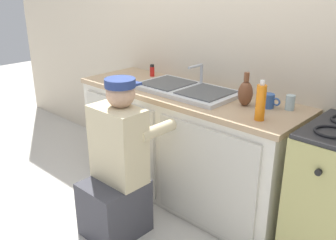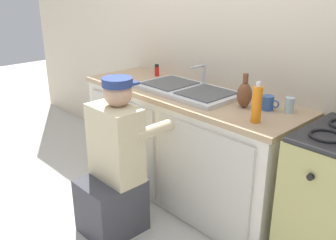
{
  "view_description": "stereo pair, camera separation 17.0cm",
  "coord_description": "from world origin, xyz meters",
  "px_view_note": "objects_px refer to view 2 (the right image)",
  "views": [
    {
      "loc": [
        1.77,
        -1.81,
        1.69
      ],
      "look_at": [
        0.0,
        0.1,
        0.71
      ],
      "focal_mm": 40.0,
      "sensor_mm": 36.0,
      "label": 1
    },
    {
      "loc": [
        1.9,
        -1.69,
        1.69
      ],
      "look_at": [
        0.0,
        0.1,
        0.71
      ],
      "focal_mm": 40.0,
      "sensor_mm": 36.0,
      "label": 2
    }
  ],
  "objects_px": {
    "sink_double_basin": "(187,90)",
    "vase_decorative": "(244,94)",
    "coffee_mug": "(268,103)",
    "soap_bottle_orange": "(257,104)",
    "spice_bottle_red": "(157,70)",
    "plumber_person": "(114,171)",
    "water_glass": "(290,105)"
  },
  "relations": [
    {
      "from": "coffee_mug",
      "to": "plumber_person",
      "type": "bearing_deg",
      "value": -130.36
    },
    {
      "from": "sink_double_basin",
      "to": "soap_bottle_orange",
      "type": "xyz_separation_m",
      "value": [
        0.73,
        -0.16,
        0.09
      ]
    },
    {
      "from": "soap_bottle_orange",
      "to": "water_glass",
      "type": "bearing_deg",
      "value": 80.88
    },
    {
      "from": "coffee_mug",
      "to": "soap_bottle_orange",
      "type": "height_order",
      "value": "soap_bottle_orange"
    },
    {
      "from": "sink_double_basin",
      "to": "soap_bottle_orange",
      "type": "height_order",
      "value": "soap_bottle_orange"
    },
    {
      "from": "sink_double_basin",
      "to": "plumber_person",
      "type": "distance_m",
      "value": 0.83
    },
    {
      "from": "coffee_mug",
      "to": "spice_bottle_red",
      "type": "bearing_deg",
      "value": 176.17
    },
    {
      "from": "plumber_person",
      "to": "vase_decorative",
      "type": "distance_m",
      "value": 1.02
    },
    {
      "from": "coffee_mug",
      "to": "spice_bottle_red",
      "type": "relative_size",
      "value": 1.2
    },
    {
      "from": "sink_double_basin",
      "to": "coffee_mug",
      "type": "relative_size",
      "value": 6.35
    },
    {
      "from": "plumber_person",
      "to": "vase_decorative",
      "type": "bearing_deg",
      "value": 53.73
    },
    {
      "from": "sink_double_basin",
      "to": "plumber_person",
      "type": "relative_size",
      "value": 0.72
    },
    {
      "from": "soap_bottle_orange",
      "to": "vase_decorative",
      "type": "distance_m",
      "value": 0.28
    },
    {
      "from": "sink_double_basin",
      "to": "spice_bottle_red",
      "type": "bearing_deg",
      "value": 162.83
    },
    {
      "from": "coffee_mug",
      "to": "soap_bottle_orange",
      "type": "bearing_deg",
      "value": -73.18
    },
    {
      "from": "sink_double_basin",
      "to": "vase_decorative",
      "type": "distance_m",
      "value": 0.52
    },
    {
      "from": "water_glass",
      "to": "spice_bottle_red",
      "type": "xyz_separation_m",
      "value": [
        -1.31,
        0.02,
        0.0
      ]
    },
    {
      "from": "coffee_mug",
      "to": "vase_decorative",
      "type": "xyz_separation_m",
      "value": [
        -0.14,
        -0.07,
        0.04
      ]
    },
    {
      "from": "water_glass",
      "to": "coffee_mug",
      "type": "bearing_deg",
      "value": -155.32
    },
    {
      "from": "plumber_person",
      "to": "vase_decorative",
      "type": "relative_size",
      "value": 4.8
    },
    {
      "from": "coffee_mug",
      "to": "spice_bottle_red",
      "type": "height_order",
      "value": "spice_bottle_red"
    },
    {
      "from": "coffee_mug",
      "to": "soap_bottle_orange",
      "type": "xyz_separation_m",
      "value": [
        0.07,
        -0.25,
        0.07
      ]
    },
    {
      "from": "spice_bottle_red",
      "to": "vase_decorative",
      "type": "height_order",
      "value": "vase_decorative"
    },
    {
      "from": "soap_bottle_orange",
      "to": "sink_double_basin",
      "type": "bearing_deg",
      "value": 167.36
    },
    {
      "from": "sink_double_basin",
      "to": "spice_bottle_red",
      "type": "height_order",
      "value": "sink_double_basin"
    },
    {
      "from": "sink_double_basin",
      "to": "plumber_person",
      "type": "bearing_deg",
      "value": -91.06
    },
    {
      "from": "sink_double_basin",
      "to": "water_glass",
      "type": "bearing_deg",
      "value": 10.37
    },
    {
      "from": "spice_bottle_red",
      "to": "vase_decorative",
      "type": "xyz_separation_m",
      "value": [
        1.04,
        -0.15,
        0.04
      ]
    },
    {
      "from": "spice_bottle_red",
      "to": "sink_double_basin",
      "type": "bearing_deg",
      "value": -17.17
    },
    {
      "from": "coffee_mug",
      "to": "sink_double_basin",
      "type": "bearing_deg",
      "value": -172.57
    },
    {
      "from": "plumber_person",
      "to": "spice_bottle_red",
      "type": "height_order",
      "value": "plumber_person"
    },
    {
      "from": "sink_double_basin",
      "to": "water_glass",
      "type": "relative_size",
      "value": 8.0
    }
  ]
}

